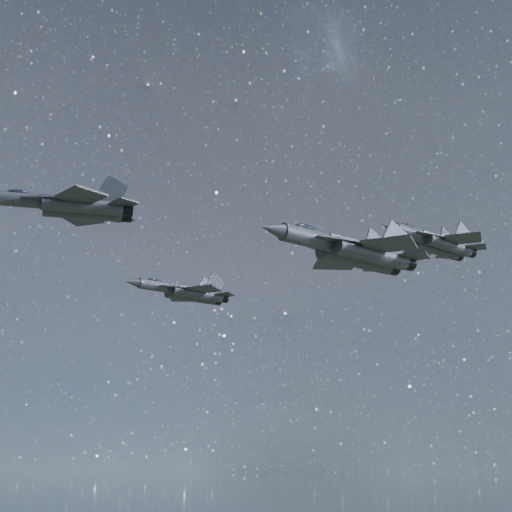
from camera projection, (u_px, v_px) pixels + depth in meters
name	position (u px, v px, depth m)	size (l,w,h in m)	color
jet_lead	(70.00, 206.00, 68.14)	(15.82, 10.95, 3.97)	#2E3139
jet_left	(186.00, 292.00, 98.80)	(16.22, 11.13, 4.07)	#2E3139
jet_right	(352.00, 251.00, 69.47)	(19.38, 13.23, 4.87)	#2E3139
jet_slot	(435.00, 243.00, 84.94)	(16.53, 11.15, 4.17)	#2E3139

